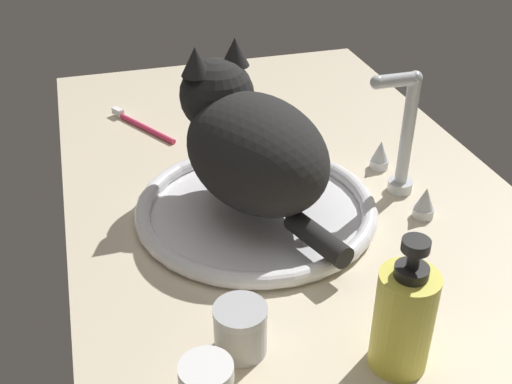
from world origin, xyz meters
The scene contains 7 objects.
countertop centered at (0.00, 0.00, 1.50)cm, with size 117.68×71.10×3.00cm, color beige.
sink_basin centered at (5.98, -7.18, 4.07)cm, with size 36.96×36.96×2.44cm.
faucet centered at (5.98, 16.56, 10.94)cm, with size 18.72×9.15×20.63cm.
cat centered at (3.93, -7.90, 14.62)cm, with size 35.29×25.37×21.94cm.
metal_jar centered at (32.35, -16.60, 6.18)cm, with size 6.26×6.26×6.32cm.
soap_pump_bottle centered at (39.09, -0.37, 9.74)cm, with size 6.60×6.60×17.20cm.
toothbrush centered at (-28.37, -20.33, 3.61)cm, with size 16.57×10.24×1.70cm.
Camera 1 is at (83.47, -29.46, 58.14)cm, focal length 44.54 mm.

